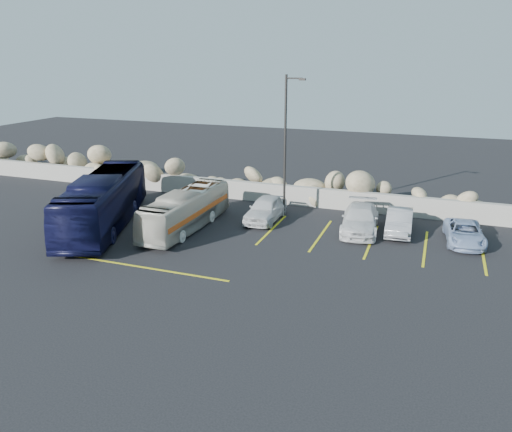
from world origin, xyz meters
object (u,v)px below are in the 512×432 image
(car_c, at_px, (360,219))
(tour_coach, at_px, (104,201))
(lamppost, at_px, (286,143))
(car_d, at_px, (465,233))
(car_a, at_px, (266,209))
(vintage_bus, at_px, (186,210))
(car_b, at_px, (399,222))

(car_c, bearing_deg, tour_coach, -168.45)
(lamppost, xyz_separation_m, car_d, (9.71, -1.11, -3.77))
(tour_coach, xyz_separation_m, car_c, (13.23, 4.07, -0.77))
(lamppost, distance_m, car_a, 3.87)
(car_c, bearing_deg, lamppost, 160.99)
(car_c, bearing_deg, vintage_bus, -167.62)
(car_a, bearing_deg, vintage_bus, -141.26)
(vintage_bus, relative_size, tour_coach, 0.73)
(car_a, relative_size, car_b, 1.07)
(car_a, distance_m, car_c, 5.31)
(lamppost, distance_m, car_d, 10.47)
(car_b, height_order, car_c, car_c)
(vintage_bus, xyz_separation_m, car_a, (3.56, 2.83, -0.37))
(tour_coach, bearing_deg, vintage_bus, -5.27)
(car_a, bearing_deg, car_d, 0.30)
(vintage_bus, distance_m, car_b, 11.35)
(vintage_bus, bearing_deg, car_b, 17.33)
(vintage_bus, height_order, tour_coach, tour_coach)
(tour_coach, relative_size, car_c, 2.25)
(car_b, height_order, car_d, car_b)
(lamppost, distance_m, car_c, 5.90)
(vintage_bus, distance_m, car_c, 9.33)
(car_c, bearing_deg, car_a, 174.87)
(car_d, bearing_deg, car_a, 174.74)
(lamppost, relative_size, car_a, 2.01)
(car_a, xyz_separation_m, car_d, (10.50, 0.01, -0.15))
(car_a, relative_size, car_d, 1.05)
(tour_coach, xyz_separation_m, car_b, (15.22, 4.49, -0.82))
(lamppost, xyz_separation_m, car_c, (4.52, -1.08, -3.63))
(vintage_bus, xyz_separation_m, car_d, (14.06, 2.84, -0.52))
(lamppost, distance_m, car_b, 7.50)
(vintage_bus, distance_m, tour_coach, 4.54)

